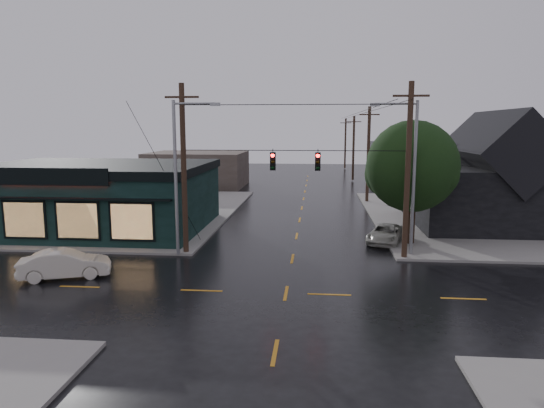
# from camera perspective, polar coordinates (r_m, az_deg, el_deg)

# --- Properties ---
(ground_plane) EXTENTS (160.00, 160.00, 0.00)m
(ground_plane) POSITION_cam_1_polar(r_m,az_deg,el_deg) (22.89, 1.66, -10.45)
(ground_plane) COLOR black
(sidewalk_nw) EXTENTS (28.00, 28.00, 0.15)m
(sidewalk_nw) POSITION_cam_1_polar(r_m,az_deg,el_deg) (47.30, -21.63, -0.79)
(sidewalk_nw) COLOR gray
(sidewalk_nw) RESTS_ON ground
(sidewalk_ne) EXTENTS (28.00, 28.00, 0.15)m
(sidewalk_ne) POSITION_cam_1_polar(r_m,az_deg,el_deg) (46.16, 29.03, -1.52)
(sidewalk_ne) COLOR gray
(sidewalk_ne) RESTS_ON ground
(pizza_shop) EXTENTS (16.30, 12.34, 4.90)m
(pizza_shop) POSITION_cam_1_polar(r_m,az_deg,el_deg) (38.48, -19.91, 0.93)
(pizza_shop) COLOR black
(pizza_shop) RESTS_ON ground
(ne_building) EXTENTS (12.60, 11.60, 8.75)m
(ne_building) POSITION_cam_1_polar(r_m,az_deg,el_deg) (41.01, 24.77, 3.80)
(ne_building) COLOR black
(ne_building) RESTS_ON ground
(corner_tree) EXTENTS (5.87, 5.87, 7.95)m
(corner_tree) POSITION_cam_1_polar(r_m,az_deg,el_deg) (32.30, 16.15, 4.25)
(corner_tree) COLOR black
(corner_tree) RESTS_ON ground
(utility_pole_nw) EXTENTS (2.00, 0.32, 10.15)m
(utility_pole_nw) POSITION_cam_1_polar(r_m,az_deg,el_deg) (30.09, -10.06, -5.79)
(utility_pole_nw) COLOR #342417
(utility_pole_nw) RESTS_ON ground
(utility_pole_ne) EXTENTS (2.00, 0.32, 10.15)m
(utility_pole_ne) POSITION_cam_1_polar(r_m,az_deg,el_deg) (29.51, 15.25, -6.27)
(utility_pole_ne) COLOR #342417
(utility_pole_ne) RESTS_ON ground
(utility_pole_far_a) EXTENTS (2.00, 0.32, 9.65)m
(utility_pole_far_a) POSITION_cam_1_polar(r_m,az_deg,el_deg) (50.39, 11.08, 0.17)
(utility_pole_far_a) COLOR #342417
(utility_pole_far_a) RESTS_ON ground
(utility_pole_far_b) EXTENTS (2.00, 0.32, 9.15)m
(utility_pole_far_b) POSITION_cam_1_polar(r_m,az_deg,el_deg) (70.14, 9.46, 2.69)
(utility_pole_far_b) COLOR #342417
(utility_pole_far_b) RESTS_ON ground
(utility_pole_far_c) EXTENTS (2.00, 0.32, 9.15)m
(utility_pole_far_c) POSITION_cam_1_polar(r_m,az_deg,el_deg) (90.01, 8.55, 4.10)
(utility_pole_far_c) COLOR #342417
(utility_pole_far_c) RESTS_ON ground
(span_signal_assembly) EXTENTS (13.00, 0.48, 1.23)m
(span_signal_assembly) POSITION_cam_1_polar(r_m,az_deg,el_deg) (28.13, 2.74, 5.09)
(span_signal_assembly) COLOR black
(span_signal_assembly) RESTS_ON ground
(streetlight_nw) EXTENTS (5.40, 0.30, 9.15)m
(streetlight_nw) POSITION_cam_1_polar(r_m,az_deg,el_deg) (29.52, -10.98, -6.11)
(streetlight_nw) COLOR gray
(streetlight_nw) RESTS_ON ground
(streetlight_ne) EXTENTS (5.40, 0.30, 9.15)m
(streetlight_ne) POSITION_cam_1_polar(r_m,az_deg,el_deg) (30.27, 15.96, -5.92)
(streetlight_ne) COLOR gray
(streetlight_ne) RESTS_ON ground
(bg_building_west) EXTENTS (12.00, 10.00, 4.40)m
(bg_building_west) POSITION_cam_1_polar(r_m,az_deg,el_deg) (63.65, -8.73, 4.06)
(bg_building_west) COLOR #41362F
(bg_building_west) RESTS_ON ground
(bg_building_east) EXTENTS (14.00, 12.00, 5.60)m
(bg_building_east) POSITION_cam_1_polar(r_m,az_deg,el_deg) (68.30, 17.70, 4.57)
(bg_building_east) COLOR #2A2A2F
(bg_building_east) RESTS_ON ground
(sedan_cream) EXTENTS (4.67, 3.02, 1.45)m
(sedan_cream) POSITION_cam_1_polar(r_m,az_deg,el_deg) (27.02, -23.19, -6.52)
(sedan_cream) COLOR beige
(sedan_cream) RESTS_ON ground
(suv_silver) EXTENTS (3.26, 4.75, 1.21)m
(suv_silver) POSITION_cam_1_polar(r_m,az_deg,el_deg) (33.14, 13.26, -3.45)
(suv_silver) COLOR #A5A598
(suv_silver) RESTS_ON ground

